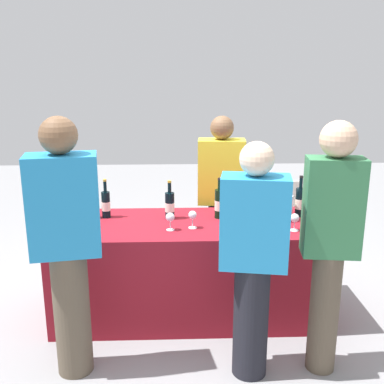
{
  "coord_description": "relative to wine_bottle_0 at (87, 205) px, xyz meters",
  "views": [
    {
      "loc": [
        -0.12,
        -3.37,
        1.95
      ],
      "look_at": [
        0.0,
        0.0,
        1.03
      ],
      "focal_mm": 42.54,
      "sensor_mm": 36.0,
      "label": 1
    }
  ],
  "objects": [
    {
      "name": "menu_board",
      "position": [
        1.76,
        0.91,
        -0.47
      ],
      "size": [
        0.49,
        0.07,
        0.84
      ],
      "primitive_type": "cube",
      "rotation": [
        0.0,
        0.0,
        0.09
      ],
      "color": "white",
      "rests_on": "ground_plane"
    },
    {
      "name": "wine_bottle_2",
      "position": [
        0.66,
        -0.03,
        -0.0
      ],
      "size": [
        0.08,
        0.08,
        0.31
      ],
      "color": "black",
      "rests_on": "tasting_table"
    },
    {
      "name": "guest_2",
      "position": [
        1.67,
        -0.9,
        0.03
      ],
      "size": [
        0.37,
        0.23,
        1.66
      ],
      "rotation": [
        0.0,
        0.0,
        -0.12
      ],
      "color": "brown",
      "rests_on": "ground_plane"
    },
    {
      "name": "guest_1",
      "position": [
        1.19,
        -0.93,
        -0.06
      ],
      "size": [
        0.44,
        0.29,
        1.54
      ],
      "rotation": [
        0.0,
        0.0,
        -0.17
      ],
      "color": "black",
      "rests_on": "ground_plane"
    },
    {
      "name": "wine_bottle_3",
      "position": [
        1.06,
        -0.03,
        0.01
      ],
      "size": [
        0.08,
        0.08,
        0.33
      ],
      "color": "black",
      "rests_on": "tasting_table"
    },
    {
      "name": "wine_bottle_4",
      "position": [
        1.36,
        -0.01,
        0.0
      ],
      "size": [
        0.07,
        0.07,
        0.31
      ],
      "color": "black",
      "rests_on": "tasting_table"
    },
    {
      "name": "server_pouring",
      "position": [
        1.12,
        0.44,
        -0.06
      ],
      "size": [
        0.43,
        0.26,
        1.55
      ],
      "rotation": [
        0.0,
        0.0,
        3.06
      ],
      "color": "black",
      "rests_on": "ground_plane"
    },
    {
      "name": "wine_glass_1",
      "position": [
        0.84,
        -0.27,
        -0.02
      ],
      "size": [
        0.07,
        0.07,
        0.14
      ],
      "color": "silver",
      "rests_on": "tasting_table"
    },
    {
      "name": "tasting_table",
      "position": [
        0.84,
        -0.15,
        -0.5
      ],
      "size": [
        2.15,
        0.8,
        0.78
      ],
      "primitive_type": "cube",
      "color": "maroon",
      "rests_on": "ground_plane"
    },
    {
      "name": "wine_bottle_0",
      "position": [
        0.0,
        0.0,
        0.0
      ],
      "size": [
        0.07,
        0.07,
        0.32
      ],
      "color": "black",
      "rests_on": "tasting_table"
    },
    {
      "name": "wine_bottle_1",
      "position": [
        0.15,
        0.02,
        -0.0
      ],
      "size": [
        0.07,
        0.07,
        0.32
      ],
      "color": "black",
      "rests_on": "tasting_table"
    },
    {
      "name": "guest_0",
      "position": [
        0.03,
        -0.86,
        0.02
      ],
      "size": [
        0.45,
        0.3,
        1.69
      ],
      "rotation": [
        0.0,
        0.0,
        0.16
      ],
      "color": "brown",
      "rests_on": "ground_plane"
    },
    {
      "name": "wine_glass_0",
      "position": [
        0.67,
        -0.31,
        -0.02
      ],
      "size": [
        0.07,
        0.07,
        0.14
      ],
      "color": "silver",
      "rests_on": "tasting_table"
    },
    {
      "name": "wine_glass_4",
      "position": [
        1.59,
        -0.35,
        -0.02
      ],
      "size": [
        0.07,
        0.07,
        0.13
      ],
      "color": "silver",
      "rests_on": "tasting_table"
    },
    {
      "name": "wine_glass_3",
      "position": [
        1.28,
        -0.28,
        -0.01
      ],
      "size": [
        0.07,
        0.07,
        0.14
      ],
      "color": "silver",
      "rests_on": "tasting_table"
    },
    {
      "name": "ground_plane",
      "position": [
        0.84,
        -0.15,
        -0.89
      ],
      "size": [
        12.0,
        12.0,
        0.0
      ],
      "primitive_type": "plane",
      "color": "gray"
    },
    {
      "name": "ice_bucket",
      "position": [
        1.53,
        -0.07,
        -0.01
      ],
      "size": [
        0.22,
        0.22,
        0.2
      ],
      "primitive_type": "cylinder",
      "color": "silver",
      "rests_on": "tasting_table"
    },
    {
      "name": "wine_glass_2",
      "position": [
        1.16,
        -0.22,
        -0.01
      ],
      "size": [
        0.07,
        0.07,
        0.15
      ],
      "color": "silver",
      "rests_on": "tasting_table"
    },
    {
      "name": "wine_bottle_5",
      "position": [
        1.72,
        -0.01,
        0.01
      ],
      "size": [
        0.07,
        0.07,
        0.34
      ],
      "color": "black",
      "rests_on": "tasting_table"
    }
  ]
}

